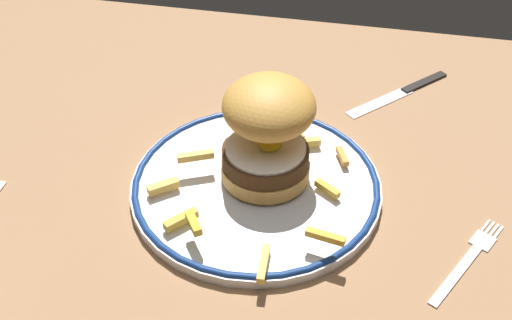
{
  "coord_description": "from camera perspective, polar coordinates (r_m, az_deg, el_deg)",
  "views": [
    {
      "loc": [
        5.96,
        -47.88,
        50.23
      ],
      "look_at": [
        -4.94,
        4.75,
        4.6
      ],
      "focal_mm": 44.66,
      "sensor_mm": 36.0,
      "label": 1
    }
  ],
  "objects": [
    {
      "name": "ground_plane",
      "position": [
        0.71,
        3.15,
        -7.02
      ],
      "size": [
        127.77,
        93.11,
        4.0
      ],
      "primitive_type": "cube",
      "color": "#99704C"
    },
    {
      "name": "fork",
      "position": [
        0.7,
        18.5,
        -8.37
      ],
      "size": [
        8.15,
        13.28,
        0.36
      ],
      "color": "silver",
      "rests_on": "ground_plane"
    },
    {
      "name": "burger",
      "position": [
        0.7,
        1.04,
        2.72
      ],
      "size": [
        12.62,
        13.33,
        11.46
      ],
      "color": "gold",
      "rests_on": "dinner_plate"
    },
    {
      "name": "knife",
      "position": [
        0.92,
        13.32,
        6.16
      ],
      "size": [
        13.52,
        14.05,
        0.7
      ],
      "color": "black",
      "rests_on": "ground_plane"
    },
    {
      "name": "fries_pile",
      "position": [
        0.71,
        -0.59,
        -1.95
      ],
      "size": [
        22.44,
        23.88,
        2.65
      ],
      "color": "gold",
      "rests_on": "dinner_plate"
    },
    {
      "name": "dinner_plate",
      "position": [
        0.73,
        0.0,
        -2.25
      ],
      "size": [
        28.69,
        28.69,
        1.6
      ],
      "color": "silver",
      "rests_on": "ground_plane"
    }
  ]
}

